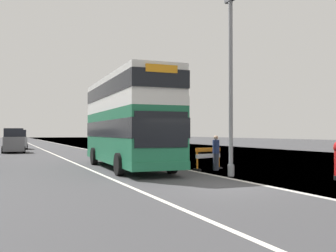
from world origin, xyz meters
The scene contains 7 objects.
ground centered at (0.51, 0.14, -0.05)m, with size 140.00×280.00×0.10m.
double_decker_bus centered at (-0.96, 7.77, 2.54)m, with size 3.04×10.66×4.77m.
lamppost_foreground centered at (2.03, 2.44, 3.66)m, with size 0.29×0.70×7.78m.
roadworks_barrier centered at (2.64, 5.54, 0.69)m, with size 1.70×0.84×1.11m.
car_oncoming_near centered at (-6.13, 27.14, 1.06)m, with size 2.02×4.29×2.27m.
car_receding_mid centered at (-5.47, 35.05, 1.02)m, with size 2.01×4.13×2.18m.
pedestrian_at_kerb centered at (2.75, 4.94, 0.88)m, with size 0.34×0.34×1.74m.
Camera 1 is at (-7.00, -11.69, 1.89)m, focal length 41.08 mm.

